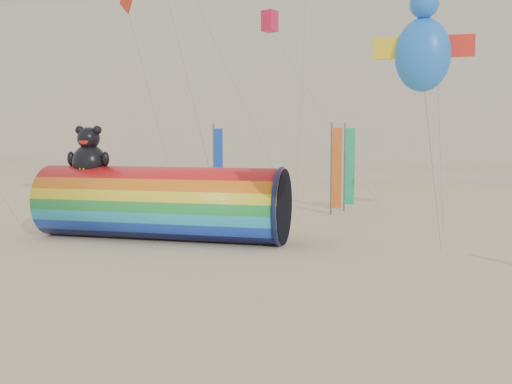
# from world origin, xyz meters

# --- Properties ---
(ground) EXTENTS (160.00, 160.00, 0.00)m
(ground) POSITION_xyz_m (0.00, 0.00, 0.00)
(ground) COLOR #CCB58C
(ground) RESTS_ON ground
(hotel_building) EXTENTS (60.40, 15.40, 20.60)m
(hotel_building) POSITION_xyz_m (-12.00, 45.95, 10.31)
(hotel_building) COLOR #B7AD99
(hotel_building) RESTS_ON ground
(windsock_assembly) EXTENTS (10.76, 3.28, 4.96)m
(windsock_assembly) POSITION_xyz_m (-4.35, 4.08, 1.65)
(windsock_assembly) COLOR red
(windsock_assembly) RESTS_ON ground
(festival_banners) EXTENTS (8.63, 1.92, 5.20)m
(festival_banners) POSITION_xyz_m (-0.24, 14.69, 2.64)
(festival_banners) COLOR #59595E
(festival_banners) RESTS_ON ground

